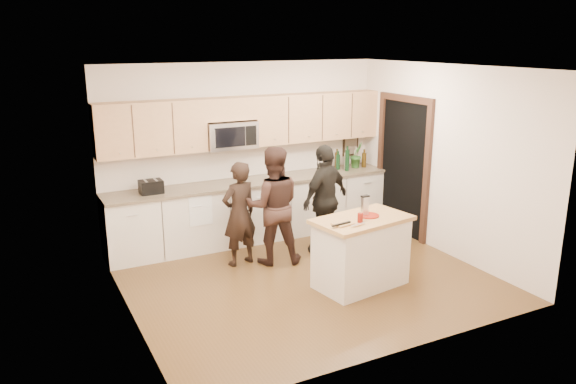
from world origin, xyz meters
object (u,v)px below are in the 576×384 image
toaster (151,187)px  woman_center (273,206)px  island (361,252)px  woman_right (325,199)px  woman_left (239,214)px

toaster → woman_center: 1.73m
island → toaster: size_ratio=4.14×
island → woman_right: (0.20, 1.23, 0.34)m
toaster → woman_right: (2.27, -0.95, -0.23)m
toaster → woman_right: 2.47m
toaster → woman_right: woman_right is taller
toaster → woman_left: bearing=-40.2°
woman_left → island: bearing=116.8°
island → woman_left: bearing=120.0°
island → woman_center: bearing=109.4°
island → woman_right: size_ratio=0.81×
woman_left → woman_center: (0.44, -0.14, 0.09)m
woman_center → toaster: bearing=-15.8°
toaster → woman_left: (0.98, -0.83, -0.31)m
toaster → woman_center: size_ratio=0.19×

